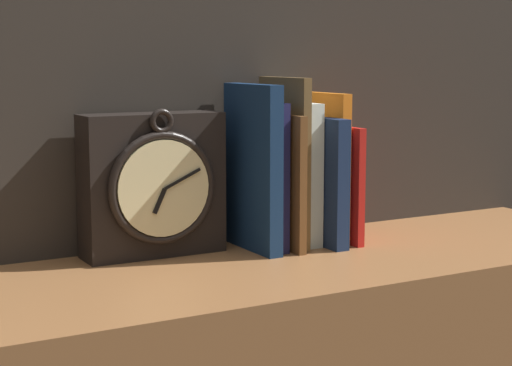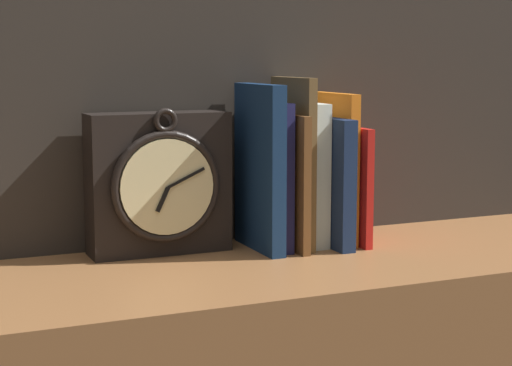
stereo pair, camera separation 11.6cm
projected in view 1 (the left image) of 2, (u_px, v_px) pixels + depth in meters
name	position (u px, v px, depth m)	size (l,w,h in m)	color
clock	(154.00, 185.00, 1.23)	(0.21, 0.08, 0.21)	black
book_slot0_navy	(253.00, 168.00, 1.26)	(0.02, 0.14, 0.25)	navy
book_slot1_navy	(262.00, 175.00, 1.28)	(0.02, 0.13, 0.22)	#1D1D47
book_slot2_brown	(278.00, 181.00, 1.29)	(0.01, 0.14, 0.20)	brown
book_slot3_brown	(284.00, 162.00, 1.29)	(0.01, 0.13, 0.25)	brown
book_slot4_white	(295.00, 173.00, 1.31)	(0.03, 0.12, 0.22)	white
book_slot5_navy	(316.00, 180.00, 1.31)	(0.02, 0.15, 0.19)	#16264A
book_slot6_orange	(323.00, 167.00, 1.33)	(0.02, 0.13, 0.23)	orange
book_slot7_red	(335.00, 183.00, 1.34)	(0.01, 0.14, 0.18)	red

